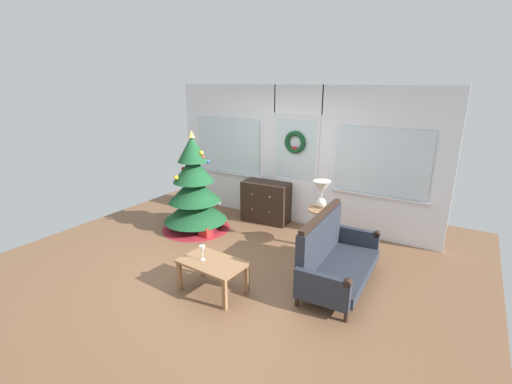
{
  "coord_description": "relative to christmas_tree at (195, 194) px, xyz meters",
  "views": [
    {
      "loc": [
        2.73,
        -3.87,
        2.6
      ],
      "look_at": [
        0.05,
        0.55,
        1.0
      ],
      "focal_mm": 25.13,
      "sensor_mm": 36.0,
      "label": 1
    }
  ],
  "objects": [
    {
      "name": "wine_glass",
      "position": [
        1.41,
        -1.51,
        -0.1
      ],
      "size": [
        0.08,
        0.08,
        0.2
      ],
      "color": "silver",
      "rests_on": "coffee_table"
    },
    {
      "name": "back_wall_with_door",
      "position": [
        1.4,
        1.28,
        0.62
      ],
      "size": [
        5.2,
        0.19,
        2.55
      ],
      "color": "white",
      "rests_on": "ground"
    },
    {
      "name": "ground_plane",
      "position": [
        1.4,
        -0.8,
        -0.66
      ],
      "size": [
        6.76,
        6.76,
        0.0
      ],
      "primitive_type": "plane",
      "color": "brown"
    },
    {
      "name": "dresser_cabinet",
      "position": [
        0.92,
        0.99,
        -0.27
      ],
      "size": [
        0.92,
        0.48,
        0.78
      ],
      "color": "black",
      "rests_on": "ground"
    },
    {
      "name": "coffee_table",
      "position": [
        1.55,
        -1.48,
        -0.31
      ],
      "size": [
        0.87,
        0.58,
        0.42
      ],
      "color": "#8E6642",
      "rests_on": "ground"
    },
    {
      "name": "settee_sofa",
      "position": [
        2.78,
        -0.48,
        -0.29
      ],
      "size": [
        0.76,
        1.61,
        0.96
      ],
      "color": "black",
      "rests_on": "ground"
    },
    {
      "name": "christmas_tree",
      "position": [
        0.0,
        0.0,
        0.0
      ],
      "size": [
        1.24,
        1.24,
        1.8
      ],
      "color": "#4C331E",
      "rests_on": "ground"
    },
    {
      "name": "table_lamp",
      "position": [
        2.23,
        0.45,
        0.3
      ],
      "size": [
        0.28,
        0.28,
        0.44
      ],
      "color": "silver",
      "rests_on": "side_table"
    },
    {
      "name": "side_table",
      "position": [
        2.29,
        0.41,
        -0.18
      ],
      "size": [
        0.5,
        0.48,
        0.68
      ],
      "color": "#8E6642",
      "rests_on": "ground"
    },
    {
      "name": "gift_box",
      "position": [
        0.39,
        -0.21,
        -0.57
      ],
      "size": [
        0.19,
        0.17,
        0.19
      ],
      "primitive_type": "cube",
      "color": "red",
      "rests_on": "ground"
    }
  ]
}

